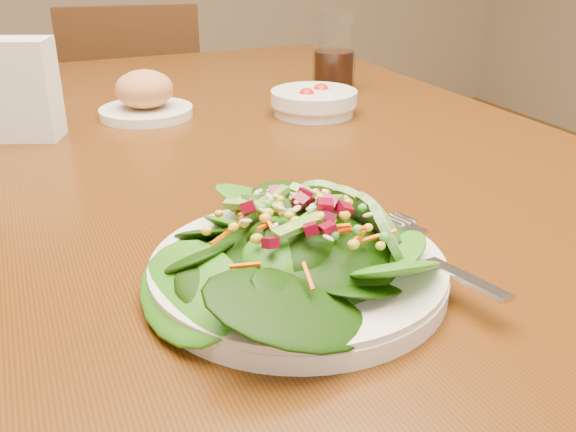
{
  "coord_description": "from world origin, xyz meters",
  "views": [
    {
      "loc": [
        -0.28,
        -0.8,
        1.02
      ],
      "look_at": [
        -0.09,
        -0.36,
        0.8
      ],
      "focal_mm": 40.0,
      "sensor_mm": 36.0,
      "label": 1
    }
  ],
  "objects": [
    {
      "name": "tomato_bowl",
      "position": [
        0.15,
        0.1,
        0.77
      ],
      "size": [
        0.14,
        0.14,
        0.04
      ],
      "color": "white",
      "rests_on": "dining_table"
    },
    {
      "name": "drinking_glass",
      "position": [
        0.26,
        0.24,
        0.81
      ],
      "size": [
        0.08,
        0.08,
        0.14
      ],
      "color": "silver",
      "rests_on": "dining_table"
    },
    {
      "name": "dining_table",
      "position": [
        0.0,
        0.0,
        0.65
      ],
      "size": [
        0.9,
        1.4,
        0.75
      ],
      "color": "#4B260E",
      "rests_on": "ground_plane"
    },
    {
      "name": "bread_plate",
      "position": [
        -0.09,
        0.19,
        0.78
      ],
      "size": [
        0.14,
        0.14,
        0.07
      ],
      "color": "white",
      "rests_on": "dining_table"
    },
    {
      "name": "chair_far",
      "position": [
        0.05,
        1.06,
        0.44
      ],
      "size": [
        0.45,
        0.45,
        0.84
      ],
      "rotation": [
        0.0,
        0.0,
        2.95
      ],
      "color": "#3B220D",
      "rests_on": "ground_plane"
    },
    {
      "name": "salad_plate",
      "position": [
        -0.08,
        -0.38,
        0.78
      ],
      "size": [
        0.25,
        0.25,
        0.07
      ],
      "rotation": [
        0.0,
        0.0,
        -0.2
      ],
      "color": "white",
      "rests_on": "dining_table"
    },
    {
      "name": "napkin_holder",
      "position": [
        -0.27,
        0.15,
        0.82
      ],
      "size": [
        0.12,
        0.09,
        0.14
      ],
      "rotation": [
        0.0,
        0.0,
        -0.4
      ],
      "color": "white",
      "rests_on": "dining_table"
    }
  ]
}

